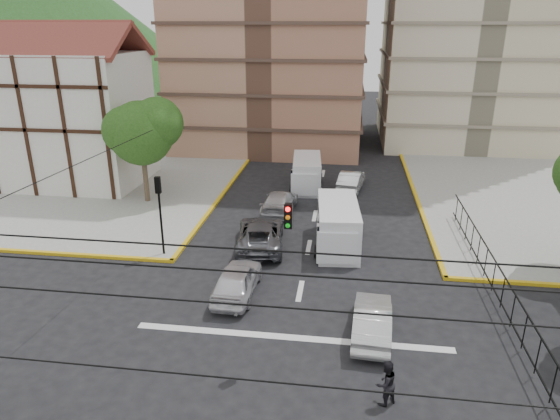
% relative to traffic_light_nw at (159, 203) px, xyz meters
% --- Properties ---
extents(ground, '(160.00, 160.00, 0.00)m').
position_rel_traffic_light_nw_xyz_m(ground, '(7.80, -7.80, -3.11)').
color(ground, black).
rests_on(ground, ground).
extents(sidewalk_nw, '(26.00, 26.00, 0.15)m').
position_rel_traffic_light_nw_xyz_m(sidewalk_nw, '(-12.20, 12.20, -3.04)').
color(sidewalk_nw, gray).
rests_on(sidewalk_nw, ground).
extents(stop_line, '(13.00, 0.40, 0.01)m').
position_rel_traffic_light_nw_xyz_m(stop_line, '(7.80, -6.60, -3.11)').
color(stop_line, silver).
rests_on(stop_line, ground).
extents(tudor_building, '(10.80, 8.05, 12.23)m').
position_rel_traffic_light_nw_xyz_m(tudor_building, '(-11.20, 12.20, 2.14)').
color(tudor_building, silver).
rests_on(tudor_building, ground).
extents(distant_hill, '(70.00, 70.00, 28.00)m').
position_rel_traffic_light_nw_xyz_m(distant_hill, '(-47.20, 62.20, 10.89)').
color(distant_hill, '#214617').
rests_on(distant_hill, ground).
extents(park_fence, '(0.10, 22.50, 1.66)m').
position_rel_traffic_light_nw_xyz_m(park_fence, '(16.80, -3.30, -3.11)').
color(park_fence, black).
rests_on(park_fence, ground).
extents(tree_tudor, '(5.39, 4.40, 7.43)m').
position_rel_traffic_light_nw_xyz_m(tree_tudor, '(-4.10, 8.21, 2.11)').
color(tree_tudor, '#473828').
rests_on(tree_tudor, ground).
extents(traffic_light_nw, '(0.28, 0.22, 4.40)m').
position_rel_traffic_light_nw_xyz_m(traffic_light_nw, '(0.00, 0.00, 0.00)').
color(traffic_light_nw, black).
rests_on(traffic_light_nw, ground).
extents(traffic_light_hanging, '(18.00, 9.12, 0.92)m').
position_rel_traffic_light_nw_xyz_m(traffic_light_hanging, '(7.80, -9.84, 2.79)').
color(traffic_light_hanging, black).
rests_on(traffic_light_hanging, ground).
extents(van_right_lane, '(2.62, 5.77, 2.53)m').
position_rel_traffic_light_nw_xyz_m(van_right_lane, '(9.39, 2.36, -1.88)').
color(van_right_lane, silver).
rests_on(van_right_lane, ground).
extents(van_left_lane, '(2.49, 5.41, 2.37)m').
position_rel_traffic_light_nw_xyz_m(van_left_lane, '(6.73, 12.90, -1.96)').
color(van_left_lane, silver).
rests_on(van_left_lane, ground).
extents(car_silver_front_left, '(1.86, 4.48, 1.52)m').
position_rel_traffic_light_nw_xyz_m(car_silver_front_left, '(4.88, -3.48, -2.35)').
color(car_silver_front_left, silver).
rests_on(car_silver_front_left, ground).
extents(car_white_front_right, '(1.75, 4.37, 1.41)m').
position_rel_traffic_light_nw_xyz_m(car_white_front_right, '(11.05, -5.94, -2.41)').
color(car_white_front_right, silver).
rests_on(car_white_front_right, ground).
extents(car_grey_mid_left, '(3.18, 5.76, 1.53)m').
position_rel_traffic_light_nw_xyz_m(car_grey_mid_left, '(5.05, 1.99, -2.35)').
color(car_grey_mid_left, '#595B61').
rests_on(car_grey_mid_left, ground).
extents(car_silver_rear_left, '(2.19, 4.96, 1.41)m').
position_rel_traffic_light_nw_xyz_m(car_silver_rear_left, '(5.36, 7.67, -2.40)').
color(car_silver_rear_left, '#B8B8BD').
rests_on(car_silver_rear_left, ground).
extents(car_darkgrey_mid_right, '(1.73, 4.02, 1.35)m').
position_rel_traffic_light_nw_xyz_m(car_darkgrey_mid_right, '(8.95, 7.91, -2.44)').
color(car_darkgrey_mid_right, black).
rests_on(car_darkgrey_mid_right, ground).
extents(car_white_rear_right, '(2.24, 4.67, 1.48)m').
position_rel_traffic_light_nw_xyz_m(car_white_rear_right, '(10.14, 13.15, -2.37)').
color(car_white_rear_right, silver).
rests_on(car_white_rear_right, ground).
extents(pedestrian_crosswalk, '(1.03, 0.99, 1.67)m').
position_rel_traffic_light_nw_xyz_m(pedestrian_crosswalk, '(11.34, -9.90, -2.28)').
color(pedestrian_crosswalk, black).
rests_on(pedestrian_crosswalk, ground).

